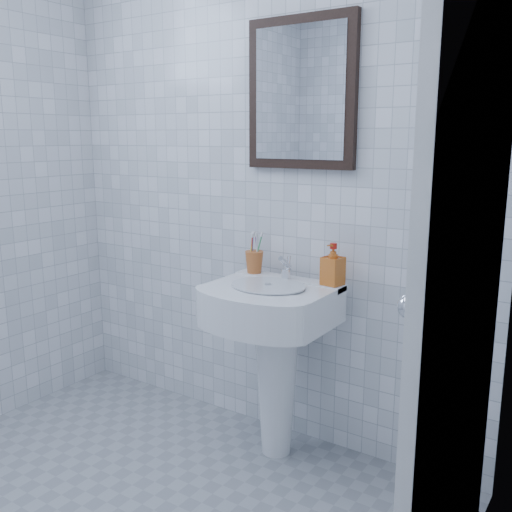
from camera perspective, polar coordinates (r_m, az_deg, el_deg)
The scene contains 10 objects.
wall_back at distance 2.60m, azimuth 0.20°, elevation 9.12°, with size 2.20×0.02×2.50m, color white.
wall_right at distance 1.03m, azimuth 14.64°, elevation 4.55°, with size 0.02×2.40×2.50m, color white.
washbasin at distance 2.44m, azimuth 1.84°, elevation -8.47°, with size 0.51×0.37×0.78m.
faucet at distance 2.44m, azimuth 3.04°, elevation -1.34°, with size 0.04×0.10×0.11m.
toothbrush_cup at distance 2.55m, azimuth -0.17°, elevation -0.60°, with size 0.08×0.08×0.10m, color #B85E28, non-canonical shape.
soap_dispenser at distance 2.35m, azimuth 7.70°, elevation -0.83°, with size 0.08×0.08×0.17m, color #C04812.
wall_mirror at distance 2.47m, azimuth 4.51°, elevation 15.91°, with size 0.50×0.04×0.62m.
bathroom_door at distance 1.60m, azimuth 20.02°, elevation -2.39°, with size 0.04×0.80×2.00m, color silver.
towel_ring at distance 1.77m, azimuth 20.94°, elevation 0.51°, with size 0.18×0.18×0.01m, color silver.
hand_towel at distance 1.82m, azimuth 19.91°, elevation -5.00°, with size 0.03×0.16×0.38m, color silver.
Camera 1 is at (1.43, -0.97, 1.37)m, focal length 40.00 mm.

